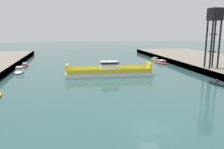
% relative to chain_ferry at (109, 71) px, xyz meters
% --- Properties ---
extents(ground_plane, '(400.00, 400.00, 0.00)m').
position_rel_chain_ferry_xyz_m(ground_plane, '(-0.82, -33.03, -1.15)').
color(ground_plane, '#335B5B').
extents(chain_ferry, '(22.94, 6.68, 3.86)m').
position_rel_chain_ferry_xyz_m(chain_ferry, '(0.00, 0.00, 0.00)').
color(chain_ferry, silver).
rests_on(chain_ferry, ground).
extents(moored_boat_near_left, '(3.42, 8.39, 1.22)m').
position_rel_chain_ferry_xyz_m(moored_boat_near_left, '(22.35, 18.46, -0.70)').
color(moored_boat_near_left, red).
rests_on(moored_boat_near_left, ground).
extents(moored_boat_mid_right, '(2.19, 5.28, 1.05)m').
position_rel_chain_ferry_xyz_m(moored_boat_mid_right, '(22.01, -13.81, -0.86)').
color(moored_boat_mid_right, black).
rests_on(moored_boat_mid_right, ground).
extents(moored_boat_far_right, '(2.31, 6.36, 1.12)m').
position_rel_chain_ferry_xyz_m(moored_boat_far_right, '(-24.72, 20.81, -0.74)').
color(moored_boat_far_right, red).
rests_on(moored_boat_far_right, ground).
extents(moored_boat_upstream_a, '(2.04, 6.24, 1.19)m').
position_rel_chain_ferry_xyz_m(moored_boat_upstream_a, '(23.01, 26.14, -0.71)').
color(moored_boat_upstream_a, yellow).
rests_on(moored_boat_upstream_a, ground).
extents(moored_boat_upstream_b, '(2.56, 6.91, 1.61)m').
position_rel_chain_ferry_xyz_m(moored_boat_upstream_b, '(-24.30, 9.40, -0.56)').
color(moored_boat_upstream_b, white).
rests_on(moored_boat_upstream_b, ground).
extents(crane_tower, '(3.04, 3.04, 15.80)m').
position_rel_chain_ferry_xyz_m(crane_tower, '(27.59, -3.14, 12.80)').
color(crane_tower, black).
rests_on(crane_tower, quay_right).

